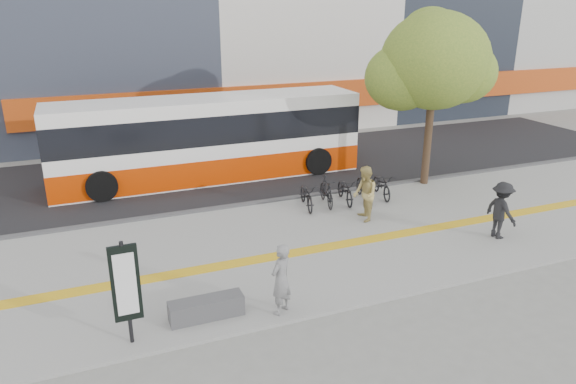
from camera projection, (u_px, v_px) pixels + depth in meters
name	position (u px, v px, depth m)	size (l,w,h in m)	color
ground	(296.00, 274.00, 13.47)	(120.00, 120.00, 0.00)	slate
sidewalk	(276.00, 249.00, 14.76)	(40.00, 7.00, 0.08)	gray
tactile_strip	(282.00, 255.00, 14.31)	(40.00, 0.45, 0.01)	gold
street	(210.00, 174.00, 21.33)	(40.00, 8.00, 0.06)	black
curb	(239.00, 206.00, 17.82)	(40.00, 0.25, 0.14)	#3C3C3F
bench	(206.00, 308.00, 11.40)	(1.60, 0.45, 0.45)	#3C3C3F
signboard	(126.00, 285.00, 10.22)	(0.55, 0.10, 2.20)	black
street_tree	(432.00, 63.00, 18.70)	(4.40, 3.80, 6.31)	#312316
bus	(208.00, 141.00, 20.36)	(11.66, 2.76, 3.10)	white
bicycle_row	(345.00, 189.00, 18.01)	(3.75, 1.74, 0.96)	black
seated_woman	(281.00, 279.00, 11.40)	(0.59, 0.39, 1.62)	black
pedestrian_tan	(365.00, 194.00, 16.35)	(0.84, 0.66, 1.73)	tan
pedestrian_dark	(501.00, 210.00, 15.15)	(1.08, 0.62, 1.67)	black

